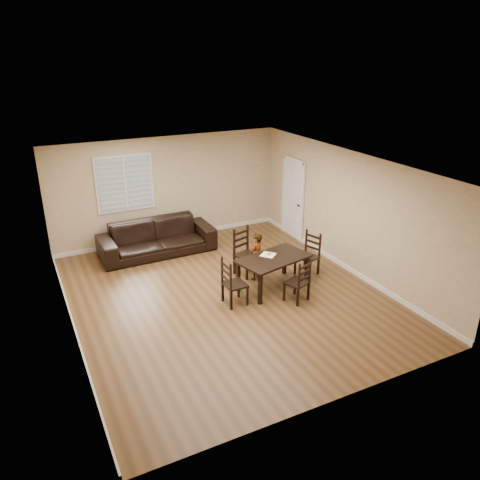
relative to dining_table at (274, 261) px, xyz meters
name	(u,v)px	position (x,y,z in m)	size (l,w,h in m)	color
ground	(226,295)	(-1.03, 0.13, -0.61)	(7.00, 7.00, 0.00)	brown
room	(223,209)	(-0.99, 0.31, 1.19)	(6.04, 7.04, 2.72)	#D0BC8C
dining_table	(274,261)	(0.00, 0.00, 0.00)	(1.65, 1.15, 0.70)	black
chair_near	(243,252)	(-0.23, 0.94, -0.13)	(0.60, 0.57, 1.07)	black
chair_far	(301,283)	(0.19, -0.77, -0.19)	(0.52, 0.51, 0.92)	black
chair_left	(229,285)	(-1.12, -0.23, -0.17)	(0.42, 0.45, 0.98)	black
chair_right	(310,254)	(1.11, 0.27, -0.17)	(0.52, 0.54, 0.97)	black
child	(256,256)	(-0.12, 0.53, -0.08)	(0.39, 0.26, 1.07)	gray
napkin	(268,255)	(-0.04, 0.16, 0.09)	(0.28, 0.28, 0.00)	silver
donut	(269,254)	(-0.02, 0.17, 0.11)	(0.10, 0.10, 0.04)	#B17A3F
sofa	(157,238)	(-1.64, 2.83, -0.21)	(2.78, 1.09, 0.81)	black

